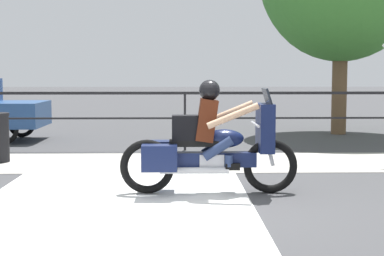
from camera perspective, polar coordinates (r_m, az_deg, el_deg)
name	(u,v)px	position (r m, az deg, el deg)	size (l,w,h in m)	color
ground_plane	(189,203)	(7.69, -0.29, -7.26)	(120.00, 120.00, 0.00)	#424244
sidewalk_band	(186,162)	(11.03, -0.59, -3.34)	(44.00, 2.40, 0.01)	#B7B2A8
crosswalk_band	(114,206)	(7.53, -7.58, -7.54)	(3.53, 6.00, 0.01)	silver
fence_railing	(185,104)	(12.65, -0.69, 2.31)	(36.00, 0.05, 1.27)	black
motorcycle	(209,144)	(8.16, 1.63, -1.55)	(2.48, 0.76, 1.59)	black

